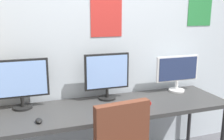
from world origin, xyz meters
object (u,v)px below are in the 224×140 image
Objects in this scene: desk at (114,110)px; monitor_left at (21,81)px; monitor_center at (107,74)px; monitor_right at (177,71)px; coffee_mug at (145,104)px; computer_mouse at (39,121)px; keyboard_main at (122,113)px.

monitor_left reaches higher than desk.
monitor_center is 0.92× the size of monitor_right.
monitor_left is 1.06× the size of monitor_center.
coffee_mug is at bearing -19.23° from monitor_left.
monitor_right is 1.63m from computer_mouse.
monitor_right is (0.85, -0.00, -0.03)m from monitor_center.
computer_mouse is at bearing -152.14° from monitor_center.
monitor_left is at bearing 160.77° from coffee_mug.
monitor_right reaches higher than keyboard_main.
monitor_center is at bearing 90.00° from desk.
monitor_left is 1.70m from monitor_right.
keyboard_main reaches higher than desk.
monitor_right reaches higher than desk.
coffee_mug is at bearing -146.84° from monitor_right.
coffee_mug is at bearing 12.17° from keyboard_main.
coffee_mug reaches higher than desk.
monitor_center reaches higher than coffee_mug.
monitor_right is 0.73m from coffee_mug.
desk is at bearing 13.18° from computer_mouse.
keyboard_main is 4.10× the size of computer_mouse.
monitor_center is at bearing -0.00° from monitor_left.
desk is 0.74m from computer_mouse.
keyboard_main is 0.27m from coffee_mug.
keyboard_main is at bearing -90.00° from desk.
coffee_mug reaches higher than keyboard_main.
computer_mouse is 0.91× the size of coffee_mug.
computer_mouse is (-0.72, -0.38, -0.25)m from monitor_center.
monitor_right is at bearing -0.00° from monitor_left.
desk is 0.33m from coffee_mug.
keyboard_main is 3.71× the size of coffee_mug.
computer_mouse reaches higher than keyboard_main.
keyboard_main is (-0.85, -0.44, -0.23)m from monitor_right.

